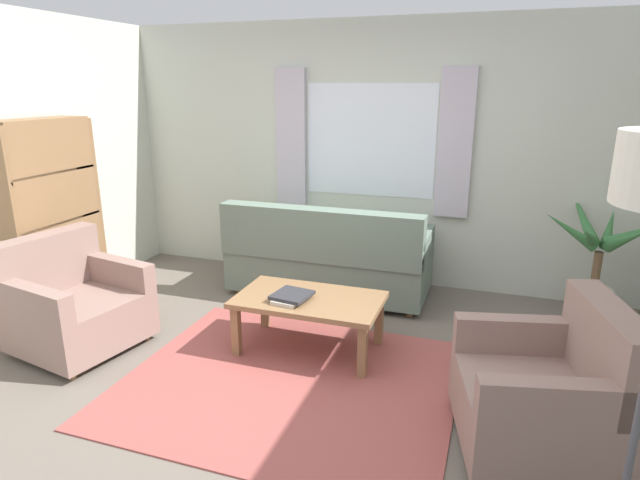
# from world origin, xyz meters

# --- Properties ---
(ground_plane) EXTENTS (6.24, 6.24, 0.00)m
(ground_plane) POSITION_xyz_m (0.00, 0.00, 0.00)
(ground_plane) COLOR #6B6056
(wall_back) EXTENTS (5.32, 0.12, 2.60)m
(wall_back) POSITION_xyz_m (0.00, 2.26, 1.30)
(wall_back) COLOR beige
(wall_back) RESTS_ON ground_plane
(window_with_curtains) EXTENTS (1.98, 0.07, 1.40)m
(window_with_curtains) POSITION_xyz_m (0.00, 2.18, 1.45)
(window_with_curtains) COLOR white
(area_rug) EXTENTS (2.24, 1.91, 0.01)m
(area_rug) POSITION_xyz_m (0.00, 0.00, 0.01)
(area_rug) COLOR #9E4C47
(area_rug) RESTS_ON ground_plane
(couch) EXTENTS (1.90, 0.82, 0.92)m
(couch) POSITION_xyz_m (-0.25, 1.61, 0.37)
(couch) COLOR slate
(couch) RESTS_ON ground_plane
(armchair_left) EXTENTS (0.96, 0.98, 0.88)m
(armchair_left) POSITION_xyz_m (-1.77, -0.04, 0.35)
(armchair_left) COLOR gray
(armchair_left) RESTS_ON ground_plane
(armchair_right) EXTENTS (0.99, 1.01, 0.88)m
(armchair_right) POSITION_xyz_m (1.62, -0.18, 0.35)
(armchair_right) COLOR gray
(armchair_right) RESTS_ON ground_plane
(coffee_table) EXTENTS (1.10, 0.64, 0.44)m
(coffee_table) POSITION_xyz_m (-0.03, 0.49, 0.38)
(coffee_table) COLOR olive
(coffee_table) RESTS_ON ground_plane
(book_stack_on_table) EXTENTS (0.30, 0.32, 0.05)m
(book_stack_on_table) POSITION_xyz_m (-0.13, 0.40, 0.47)
(book_stack_on_table) COLOR beige
(book_stack_on_table) RESTS_ON coffee_table
(potted_plant) EXTENTS (1.06, 1.14, 1.10)m
(potted_plant) POSITION_xyz_m (2.11, 1.77, 0.50)
(potted_plant) COLOR #B7B2A8
(potted_plant) RESTS_ON ground_plane
(bookshelf) EXTENTS (0.30, 0.94, 1.72)m
(bookshelf) POSITION_xyz_m (-2.35, 0.44, 0.89)
(bookshelf) COLOR olive
(bookshelf) RESTS_ON ground_plane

